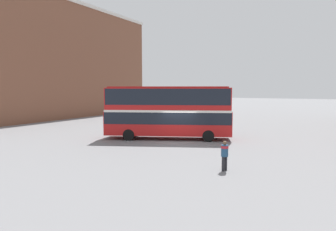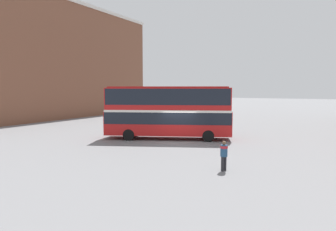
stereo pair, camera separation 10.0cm
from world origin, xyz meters
The scene contains 5 objects.
ground_plane centered at (0.00, 0.00, 0.00)m, with size 240.00×240.00×0.00m, color slate.
building_row_left centered at (-26.85, 10.06, 8.63)m, with size 9.32×36.87×17.23m.
double_decker_bus centered at (-1.52, 0.98, 2.59)m, with size 10.83×6.55×4.54m.
pedestrian_foreground centered at (6.00, -6.50, 0.99)m, with size 0.50×0.50×1.61m.
parked_car_kerb_near centered at (-11.20, 14.74, 0.74)m, with size 4.23×2.26×1.44m.
Camera 1 is at (10.85, -21.61, 4.36)m, focal length 32.00 mm.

